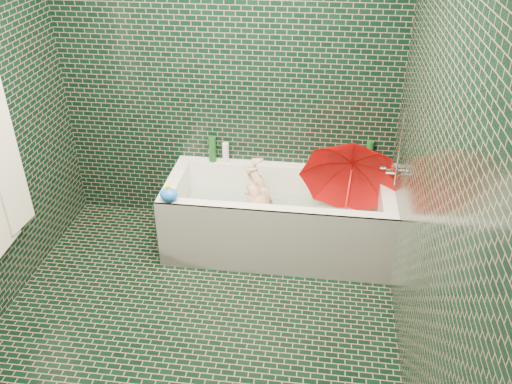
# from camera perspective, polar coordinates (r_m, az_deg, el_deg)

# --- Properties ---
(floor) EXTENTS (2.80, 2.80, 0.00)m
(floor) POSITION_cam_1_polar(r_m,az_deg,el_deg) (3.63, -6.72, -14.53)
(floor) COLOR black
(floor) RESTS_ON ground
(wall_back) EXTENTS (2.80, 0.00, 2.80)m
(wall_back) POSITION_cam_1_polar(r_m,az_deg,el_deg) (4.14, -3.19, 12.19)
(wall_back) COLOR black
(wall_back) RESTS_ON floor
(wall_front) EXTENTS (2.80, 0.00, 2.80)m
(wall_front) POSITION_cam_1_polar(r_m,az_deg,el_deg) (1.84, -19.81, -17.32)
(wall_front) COLOR black
(wall_front) RESTS_ON floor
(wall_right) EXTENTS (0.00, 2.80, 2.80)m
(wall_right) POSITION_cam_1_polar(r_m,az_deg,el_deg) (2.84, 18.00, 1.49)
(wall_right) COLOR black
(wall_right) RESTS_ON floor
(bathtub) EXTENTS (1.70, 0.75, 0.55)m
(bathtub) POSITION_cam_1_polar(r_m,az_deg,el_deg) (4.20, 2.30, -3.38)
(bathtub) COLOR white
(bathtub) RESTS_ON floor
(bath_mat) EXTENTS (1.35, 0.47, 0.01)m
(bath_mat) POSITION_cam_1_polar(r_m,az_deg,el_deg) (4.24, 2.31, -3.87)
(bath_mat) COLOR green
(bath_mat) RESTS_ON bathtub
(water) EXTENTS (1.48, 0.53, 0.00)m
(water) POSITION_cam_1_polar(r_m,az_deg,el_deg) (4.16, 2.35, -2.24)
(water) COLOR silver
(water) RESTS_ON bathtub
(faucet) EXTENTS (0.18, 0.19, 0.55)m
(faucet) POSITION_cam_1_polar(r_m,az_deg,el_deg) (3.94, 14.36, 2.66)
(faucet) COLOR silver
(faucet) RESTS_ON wall_right
(child) EXTENTS (0.91, 0.47, 0.36)m
(child) POSITION_cam_1_polar(r_m,az_deg,el_deg) (4.14, 0.77, -2.26)
(child) COLOR tan
(child) RESTS_ON bathtub
(umbrella) EXTENTS (0.96, 0.97, 1.02)m
(umbrella) POSITION_cam_1_polar(r_m,az_deg,el_deg) (3.93, 9.70, 0.10)
(umbrella) COLOR red
(umbrella) RESTS_ON bathtub
(soap_bottle_a) EXTENTS (0.14, 0.14, 0.28)m
(soap_bottle_a) POSITION_cam_1_polar(r_m,az_deg,el_deg) (4.34, 13.44, 2.16)
(soap_bottle_a) COLOR white
(soap_bottle_a) RESTS_ON bathtub
(soap_bottle_b) EXTENTS (0.10, 0.10, 0.19)m
(soap_bottle_b) POSITION_cam_1_polar(r_m,az_deg,el_deg) (4.32, 12.42, 2.18)
(soap_bottle_b) COLOR #511B68
(soap_bottle_b) RESTS_ON bathtub
(soap_bottle_c) EXTENTS (0.17, 0.17, 0.16)m
(soap_bottle_c) POSITION_cam_1_polar(r_m,az_deg,el_deg) (4.29, 12.02, 2.02)
(soap_bottle_c) COLOR #14481A
(soap_bottle_c) RESTS_ON bathtub
(bottle_right_tall) EXTENTS (0.07, 0.07, 0.24)m
(bottle_right_tall) POSITION_cam_1_polar(r_m,az_deg,el_deg) (4.28, 11.82, 3.81)
(bottle_right_tall) COLOR #14481A
(bottle_right_tall) RESTS_ON bathtub
(bottle_right_pump) EXTENTS (0.06, 0.06, 0.17)m
(bottle_right_pump) POSITION_cam_1_polar(r_m,az_deg,el_deg) (4.29, 12.65, 3.23)
(bottle_right_pump) COLOR silver
(bottle_right_pump) RESTS_ON bathtub
(bottle_left_tall) EXTENTS (0.08, 0.08, 0.21)m
(bottle_left_tall) POSITION_cam_1_polar(r_m,az_deg,el_deg) (4.33, -4.61, 4.51)
(bottle_left_tall) COLOR #14481A
(bottle_left_tall) RESTS_ON bathtub
(bottle_left_short) EXTENTS (0.06, 0.06, 0.17)m
(bottle_left_short) POSITION_cam_1_polar(r_m,az_deg,el_deg) (4.32, -3.21, 4.16)
(bottle_left_short) COLOR white
(bottle_left_short) RESTS_ON bathtub
(rubber_duck) EXTENTS (0.12, 0.08, 0.10)m
(rubber_duck) POSITION_cam_1_polar(r_m,az_deg,el_deg) (4.28, 9.34, 2.89)
(rubber_duck) COLOR yellow
(rubber_duck) RESTS_ON bathtub
(bath_toy) EXTENTS (0.15, 0.13, 0.12)m
(bath_toy) POSITION_cam_1_polar(r_m,az_deg,el_deg) (3.85, -9.17, -0.26)
(bath_toy) COLOR blue
(bath_toy) RESTS_ON bathtub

